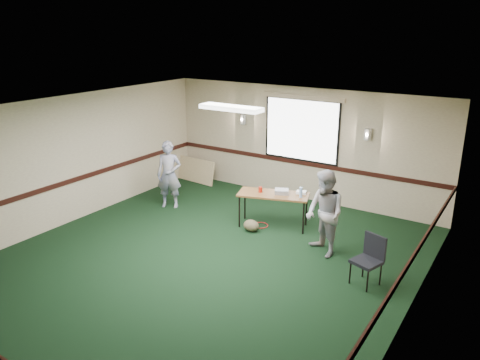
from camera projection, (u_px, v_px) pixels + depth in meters
The scene contains 13 objects.
ground at pixel (201, 263), 8.37m from camera, with size 8.00×8.00×0.00m, color black.
room_shell at pixel (262, 152), 9.57m from camera, with size 8.00×8.02×8.00m.
folding_table at pixel (273, 196), 9.70m from camera, with size 1.56×1.00×0.73m.
projector at pixel (282, 192), 9.67m from camera, with size 0.28×0.23×0.09m, color gray.
game_console at pixel (301, 192), 9.68m from camera, with size 0.20×0.16×0.05m, color white.
red_cup at pixel (260, 190), 9.75m from camera, with size 0.08×0.08×0.11m, color #AA190B.
water_bottle at pixel (301, 192), 9.43m from camera, with size 0.07×0.07×0.22m, color #85A9DA.
duffel_bag at pixel (251, 226), 9.63m from camera, with size 0.34×0.26×0.24m, color brown.
cable_coil at pixel (260, 225), 9.92m from camera, with size 0.33×0.33×0.02m, color red.
folded_table at pixel (196, 170), 12.64m from camera, with size 1.24×0.05×0.64m, color tan.
conference_chair at pixel (370, 256), 7.58m from camera, with size 0.52×0.53×0.84m.
person_left at pixel (169, 175), 10.74m from camera, with size 0.57×0.37×1.56m, color #3B4783.
person_right at pixel (325, 214), 8.46m from camera, with size 0.78×0.61×1.61m, color #7D9EC3.
Camera 1 is at (4.64, -5.91, 4.03)m, focal length 35.00 mm.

